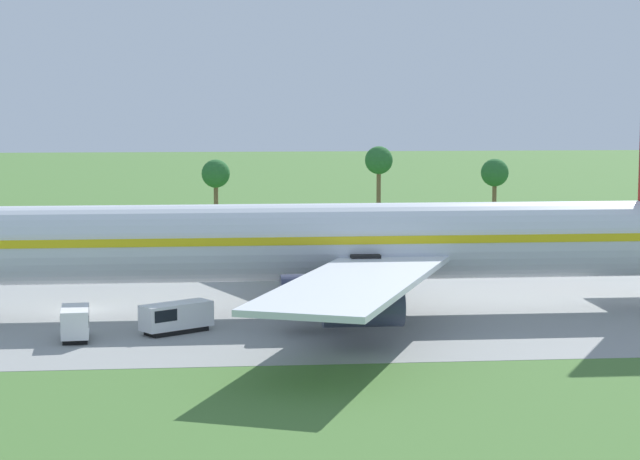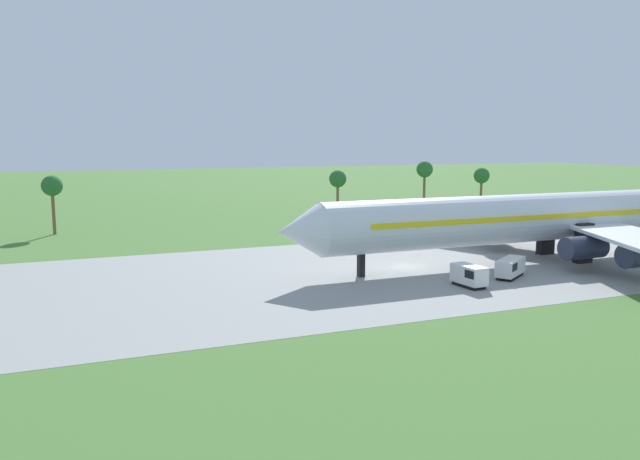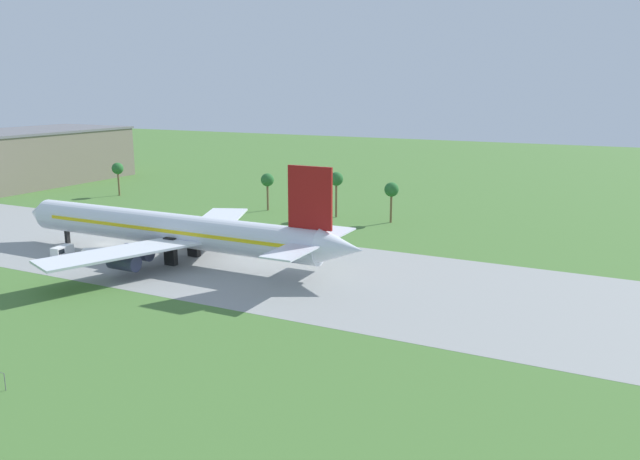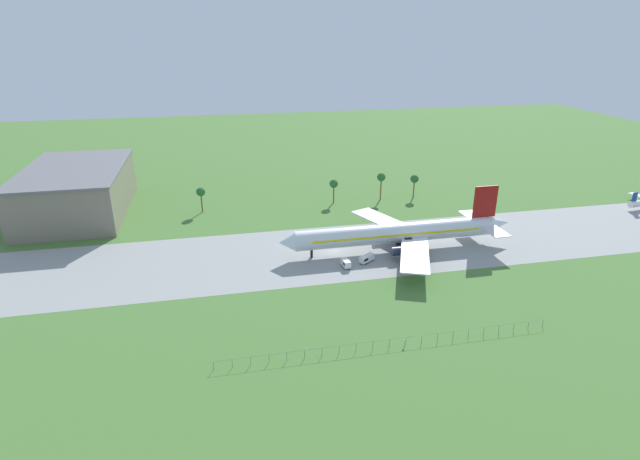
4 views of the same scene
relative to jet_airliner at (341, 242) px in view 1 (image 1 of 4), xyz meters
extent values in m
plane|color=#477233|center=(-21.92, 2.96, -5.96)|extent=(600.00, 600.00, 0.00)
cube|color=gray|center=(-21.92, 2.96, -5.95)|extent=(320.00, 44.00, 0.02)
cylinder|color=silver|center=(-1.76, 0.00, 0.06)|extent=(67.02, 6.45, 6.45)
cube|color=yellow|center=(-1.76, 0.00, 0.54)|extent=(56.96, 6.58, 0.64)
cube|color=silver|center=(-0.46, -14.20, -1.07)|extent=(18.41, 29.48, 0.44)
cube|color=silver|center=(-0.46, 14.20, -1.07)|extent=(18.41, 29.48, 0.44)
cylinder|color=#2D334C|center=(-2.66, -7.74, -2.92)|extent=(5.80, 2.90, 2.90)
cylinder|color=#2D334C|center=(-0.05, -14.19, -2.92)|extent=(5.80, 2.90, 2.90)
cylinder|color=#2D334C|center=(-2.66, 7.74, -2.92)|extent=(5.80, 2.90, 2.90)
cylinder|color=#2D334C|center=(-0.05, 14.19, -2.92)|extent=(5.80, 2.90, 2.90)
cube|color=black|center=(1.59, -3.55, -3.28)|extent=(2.40, 1.20, 5.37)
cube|color=black|center=(1.59, 3.55, -3.28)|extent=(2.40, 1.20, 5.37)
cube|color=black|center=(-20.96, -9.34, -5.76)|extent=(2.11, 3.82, 0.40)
cube|color=white|center=(-20.96, -9.34, -4.53)|extent=(2.36, 4.49, 2.06)
cube|color=black|center=(-20.86, -10.52, -4.22)|extent=(2.16, 1.69, 0.90)
cube|color=black|center=(-13.55, -7.29, -5.76)|extent=(4.96, 4.13, 0.40)
cube|color=white|center=(-13.55, -7.29, -4.60)|extent=(5.77, 4.76, 1.93)
cube|color=black|center=(-14.83, -8.14, -4.31)|extent=(2.76, 2.78, 0.90)
cylinder|color=brown|center=(-10.04, 51.65, -2.01)|extent=(0.56, 0.56, 7.90)
sphere|color=#28662D|center=(-10.04, 51.65, 2.54)|extent=(3.60, 3.60, 3.60)
cylinder|color=brown|center=(26.03, 51.65, -2.06)|extent=(0.56, 0.56, 7.81)
sphere|color=#28662D|center=(26.03, 51.65, 2.45)|extent=(3.60, 3.60, 3.60)
cylinder|color=brown|center=(10.83, 51.65, -1.21)|extent=(0.56, 0.56, 9.50)
sphere|color=#28662D|center=(10.83, 51.65, 4.14)|extent=(3.60, 3.60, 3.60)
camera|label=1|loc=(-10.99, -95.37, 11.88)|focal=65.00mm
camera|label=2|loc=(-62.60, -66.45, 10.38)|focal=35.00mm
camera|label=3|loc=(78.37, -93.88, 27.34)|focal=35.00mm
camera|label=4|loc=(-58.21, -143.74, 62.45)|focal=28.00mm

